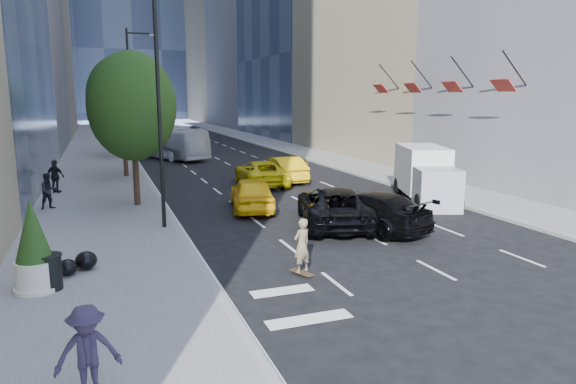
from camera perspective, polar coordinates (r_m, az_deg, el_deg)
name	(u,v)px	position (r m, az deg, el deg)	size (l,w,h in m)	color
ground	(350,240)	(19.91, 6.91, -5.37)	(160.00, 160.00, 0.00)	black
sidewalk_left	(98,160)	(47.31, -20.39, 3.39)	(6.00, 120.00, 0.15)	slate
sidewalk_right	(302,152)	(50.91, 1.55, 4.52)	(4.00, 120.00, 0.15)	slate
tower_right_far	(238,6)	(120.66, -5.52, 19.85)	(20.00, 24.00, 50.00)	gray
lamp_near	(163,87)	(21.15, -13.75, 11.28)	(2.13, 0.22, 10.00)	black
lamp_far	(132,91)	(39.08, -16.90, 10.67)	(2.13, 0.22, 10.00)	black
tree_near	(132,106)	(26.06, -16.92, 9.08)	(4.20, 4.20, 7.46)	black
tree_mid	(122,98)	(36.04, -17.96, 9.87)	(4.50, 4.50, 7.99)	black
tree_far	(116,106)	(49.03, -18.61, 9.07)	(3.90, 3.90, 6.92)	black
traffic_signal	(121,108)	(57.07, -18.05, 8.85)	(2.48, 0.53, 5.20)	black
facade_flags	(433,84)	(33.29, 15.84, 11.46)	(1.85, 13.30, 2.05)	black
skateboarder	(302,249)	(15.77, 1.55, -6.37)	(0.62, 0.41, 1.70)	brown
black_sedan_lincoln	(334,206)	(21.91, 5.13, -1.59)	(2.79, 6.05, 1.68)	black
black_sedan_mercedes	(368,211)	(21.40, 8.87, -2.07)	(2.26, 5.56, 1.61)	black
taxi_a	(252,193)	(24.90, -4.01, -0.15)	(1.93, 4.81, 1.64)	yellow
taxi_b	(283,169)	(33.26, -0.51, 2.58)	(1.73, 4.96, 1.63)	yellow
taxi_c	(261,173)	(31.84, -3.02, 2.12)	(2.56, 5.56, 1.54)	yellow
taxi_d	(295,167)	(35.14, 0.74, 2.75)	(1.85, 4.55, 1.32)	#D89A0B
city_bus	(166,142)	(47.10, -13.40, 5.43)	(2.44, 10.44, 2.91)	silver
box_truck	(426,174)	(27.75, 15.05, 1.91)	(4.02, 6.28, 2.83)	silver
pedestrian_a	(49,191)	(26.92, -25.04, 0.09)	(0.84, 0.65, 1.72)	black
pedestrian_b	(55,176)	(31.29, -24.42, 1.60)	(1.09, 0.45, 1.85)	black
pedestrian_c	(88,353)	(10.03, -21.38, -16.31)	(1.13, 0.65, 1.75)	#2A2233
trash_can	(50,273)	(15.83, -24.94, -8.14)	(0.64, 0.64, 0.96)	black
planter_shrub	(34,247)	(15.73, -26.42, -5.54)	(1.08, 1.08, 2.58)	beige
garbage_bags	(79,263)	(17.09, -22.23, -7.34)	(1.14, 1.10, 0.56)	black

